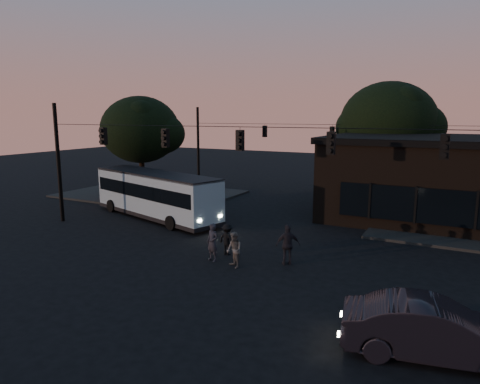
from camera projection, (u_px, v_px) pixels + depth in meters
The scene contains 13 objects.
ground at pixel (196, 276), 18.23m from camera, with size 120.00×120.00×0.00m, color black.
sidewalk_far_left at pixel (151, 194), 36.84m from camera, with size 14.00×10.00×0.15m, color black.
building at pixel (450, 179), 27.51m from camera, with size 15.40×10.41×5.40m.
tree_behind at pixel (388, 122), 34.43m from camera, with size 7.60×7.60×9.43m.
tree_left at pixel (140, 130), 34.99m from camera, with size 6.40×6.40×8.30m.
signal_rig_near at pixel (240, 163), 20.92m from camera, with size 26.24×0.30×7.50m.
signal_rig_far at pixel (331, 147), 34.88m from camera, with size 26.24×0.30×7.50m.
bus at pixel (156, 193), 28.25m from camera, with size 11.06×5.41×3.04m.
car at pixel (434, 330), 11.96m from camera, with size 1.76×5.04×1.66m, color black.
pedestrian_a at pixel (212, 242), 19.99m from camera, with size 0.65×0.43×1.78m, color #21222A.
pedestrian_b at pixel (234, 250), 19.12m from camera, with size 0.79×0.61×1.62m, color #56514E.
pedestrian_c at pixel (288, 245), 19.44m from camera, with size 1.11×0.46×1.89m, color black.
pedestrian_d at pixel (227, 239), 20.88m from camera, with size 1.01×0.58×1.56m, color black.
Camera 1 is at (9.74, -14.42, 6.76)m, focal length 32.00 mm.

